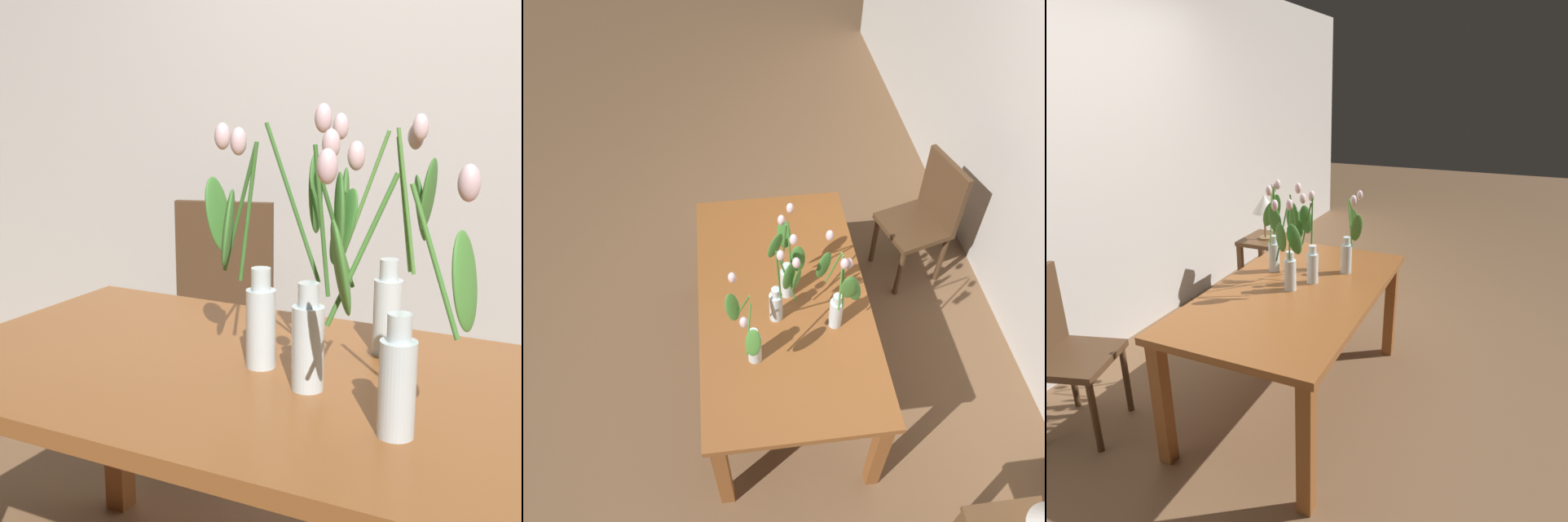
% 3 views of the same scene
% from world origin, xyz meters
% --- Properties ---
extents(room_wall_rear, '(9.00, 0.10, 2.70)m').
position_xyz_m(room_wall_rear, '(0.00, 1.54, 1.35)').
color(room_wall_rear, beige).
rests_on(room_wall_rear, ground).
extents(dining_table, '(1.60, 0.90, 0.74)m').
position_xyz_m(dining_table, '(0.00, 0.00, 0.65)').
color(dining_table, brown).
rests_on(dining_table, ground).
extents(tulip_vase_0, '(0.30, 0.19, 0.59)m').
position_xyz_m(tulip_vase_0, '(-0.03, 0.02, 0.96)').
color(tulip_vase_0, silver).
rests_on(tulip_vase_0, dining_table).
extents(tulip_vase_1, '(0.12, 0.16, 0.54)m').
position_xyz_m(tulip_vase_1, '(0.14, -0.03, 0.93)').
color(tulip_vase_1, silver).
rests_on(tulip_vase_1, dining_table).
extents(tulip_vase_2, '(0.24, 0.23, 0.56)m').
position_xyz_m(tulip_vase_2, '(0.21, 0.24, 0.97)').
color(tulip_vase_2, silver).
rests_on(tulip_vase_2, dining_table).
extents(tulip_vase_3, '(0.27, 0.17, 0.52)m').
position_xyz_m(tulip_vase_3, '(0.36, -0.20, 0.92)').
color(tulip_vase_3, silver).
rests_on(tulip_vase_3, dining_table).
extents(dining_chair, '(0.50, 0.50, 0.93)m').
position_xyz_m(dining_chair, '(-0.74, 1.05, 0.52)').
color(dining_chair, '#4C331E').
rests_on(dining_chair, ground).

